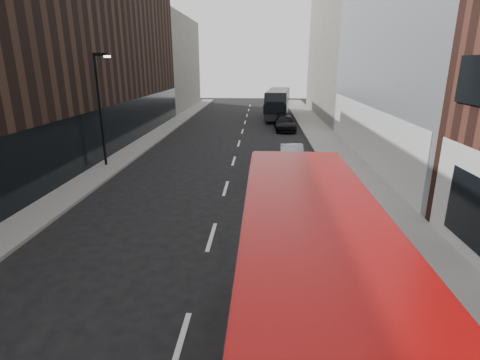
% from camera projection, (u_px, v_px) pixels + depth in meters
% --- Properties ---
extents(sidewalk_right, '(3.00, 80.00, 0.15)m').
position_uv_depth(sidewalk_right, '(330.00, 146.00, 30.51)').
color(sidewalk_right, slate).
rests_on(sidewalk_right, ground).
extents(sidewalk_left, '(2.00, 80.00, 0.15)m').
position_uv_depth(sidewalk_left, '(143.00, 144.00, 31.35)').
color(sidewalk_left, slate).
rests_on(sidewalk_left, ground).
extents(building_modern_block, '(5.03, 22.00, 20.00)m').
position_uv_depth(building_modern_block, '(415.00, 7.00, 23.55)').
color(building_modern_block, '#A6ADB1').
rests_on(building_modern_block, ground).
extents(building_victorian, '(6.50, 24.00, 21.00)m').
position_uv_depth(building_victorian, '(341.00, 37.00, 45.55)').
color(building_victorian, '#646158').
rests_on(building_victorian, ground).
extents(building_left_mid, '(5.00, 24.00, 14.00)m').
position_uv_depth(building_left_mid, '(116.00, 58.00, 34.24)').
color(building_left_mid, black).
rests_on(building_left_mid, ground).
extents(building_left_far, '(5.00, 20.00, 13.00)m').
position_uv_depth(building_left_far, '(172.00, 64.00, 55.35)').
color(building_left_far, '#646158').
rests_on(building_left_far, ground).
extents(street_lamp, '(1.06, 0.22, 7.00)m').
position_uv_depth(street_lamp, '(101.00, 103.00, 23.47)').
color(street_lamp, black).
rests_on(street_lamp, sidewalk_left).
extents(red_bus, '(2.54, 10.53, 4.24)m').
position_uv_depth(red_bus, '(314.00, 337.00, 5.98)').
color(red_bus, '#980909').
rests_on(red_bus, ground).
extents(grey_bus, '(3.61, 10.97, 3.49)m').
position_uv_depth(grey_bus, '(278.00, 103.00, 45.90)').
color(grey_bus, black).
rests_on(grey_bus, ground).
extents(car_a, '(1.90, 4.12, 1.37)m').
position_uv_depth(car_a, '(284.00, 177.00, 20.13)').
color(car_a, black).
rests_on(car_a, ground).
extents(car_b, '(1.61, 4.32, 1.41)m').
position_uv_depth(car_b, '(291.00, 156.00, 24.61)').
color(car_b, gray).
rests_on(car_b, ground).
extents(car_c, '(2.11, 5.05, 1.46)m').
position_uv_depth(car_c, '(285.00, 123.00, 38.02)').
color(car_c, black).
rests_on(car_c, ground).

